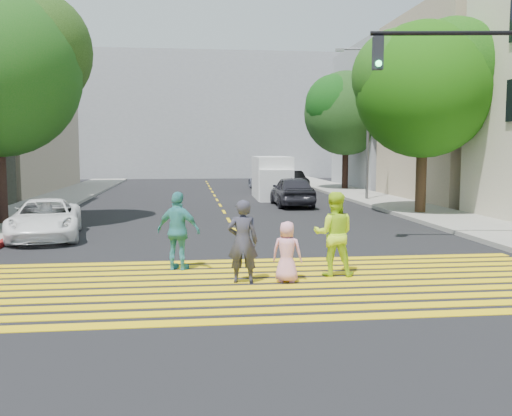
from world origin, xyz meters
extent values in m
plane|color=black|center=(0.00, 0.00, 0.00)|extent=(120.00, 120.00, 0.00)
cube|color=gray|center=(-8.50, 22.00, 0.07)|extent=(3.00, 40.00, 0.15)
cube|color=gray|center=(8.50, 15.00, 0.07)|extent=(3.00, 60.00, 0.15)
cube|color=yellow|center=(0.00, -1.20, 0.01)|extent=(13.40, 0.35, 0.01)
cube|color=yellow|center=(0.00, -0.65, 0.01)|extent=(13.40, 0.35, 0.01)
cube|color=yellow|center=(0.00, -0.10, 0.01)|extent=(13.40, 0.35, 0.01)
cube|color=yellow|center=(0.00, 0.45, 0.01)|extent=(13.40, 0.35, 0.01)
cube|color=yellow|center=(0.00, 1.00, 0.01)|extent=(13.40, 0.35, 0.01)
cube|color=yellow|center=(0.00, 1.55, 0.01)|extent=(13.40, 0.35, 0.01)
cube|color=yellow|center=(0.00, 2.10, 0.01)|extent=(13.40, 0.35, 0.01)
cube|color=yellow|center=(0.00, 2.65, 0.01)|extent=(13.40, 0.35, 0.01)
cube|color=yellow|center=(0.00, 3.20, 0.01)|extent=(13.40, 0.35, 0.01)
cube|color=yellow|center=(0.00, 3.75, 0.01)|extent=(13.40, 0.35, 0.01)
cube|color=yellow|center=(0.00, 6.00, 0.01)|extent=(0.12, 1.40, 0.01)
cube|color=yellow|center=(0.00, 9.00, 0.01)|extent=(0.12, 1.40, 0.01)
cube|color=yellow|center=(0.00, 12.00, 0.01)|extent=(0.12, 1.40, 0.01)
cube|color=yellow|center=(0.00, 15.00, 0.01)|extent=(0.12, 1.40, 0.01)
cube|color=yellow|center=(0.00, 18.00, 0.01)|extent=(0.12, 1.40, 0.01)
cube|color=yellow|center=(0.00, 21.00, 0.01)|extent=(0.12, 1.40, 0.01)
cube|color=yellow|center=(0.00, 24.00, 0.01)|extent=(0.12, 1.40, 0.01)
cube|color=yellow|center=(0.00, 27.00, 0.01)|extent=(0.12, 1.40, 0.01)
cube|color=yellow|center=(0.00, 30.00, 0.01)|extent=(0.12, 1.40, 0.01)
cube|color=yellow|center=(0.00, 33.00, 0.01)|extent=(0.12, 1.40, 0.01)
cube|color=yellow|center=(0.00, 36.00, 0.01)|extent=(0.12, 1.40, 0.01)
cube|color=yellow|center=(0.00, 39.00, 0.01)|extent=(0.12, 1.40, 0.01)
cube|color=tan|center=(15.00, 19.00, 5.00)|extent=(10.00, 10.00, 10.00)
cube|color=gray|center=(15.00, 30.00, 5.00)|extent=(10.00, 10.00, 10.00)
cube|color=gray|center=(0.00, 48.00, 6.00)|extent=(30.00, 8.00, 12.00)
cylinder|color=black|center=(-8.20, 11.10, 1.53)|extent=(0.52, 0.52, 3.07)
sphere|color=black|center=(-7.18, 11.76, 6.31)|extent=(5.66, 5.66, 4.43)
cylinder|color=#402C16|center=(8.08, 12.63, 1.48)|extent=(0.57, 0.57, 2.96)
sphere|color=#1C5C09|center=(8.08, 12.63, 5.19)|extent=(7.22, 7.22, 5.57)
sphere|color=#063307|center=(9.23, 12.50, 6.02)|extent=(5.42, 5.42, 4.18)
sphere|color=#0D4C10|center=(7.10, 12.80, 5.74)|extent=(5.05, 5.05, 3.90)
cylinder|color=black|center=(8.90, 27.11, 1.46)|extent=(0.51, 0.51, 2.92)
sphere|color=black|center=(8.90, 27.11, 5.14)|extent=(6.97, 6.97, 5.56)
sphere|color=#0A5D0B|center=(9.88, 27.71, 5.98)|extent=(5.23, 5.23, 4.17)
sphere|color=#0A3B0D|center=(8.03, 26.64, 5.70)|extent=(4.88, 4.88, 3.89)
imported|color=#343342|center=(-0.46, 1.45, 0.87)|extent=(0.67, 0.48, 1.74)
imported|color=#C3F423|center=(1.58, 1.90, 0.92)|extent=(1.03, 0.88, 1.85)
imported|color=pink|center=(0.46, 1.41, 0.64)|extent=(0.73, 0.60, 1.28)
imported|color=teal|center=(-1.80, 2.91, 0.90)|extent=(1.14, 0.86, 1.81)
imported|color=white|center=(-5.98, 8.07, 0.61)|extent=(2.65, 4.63, 1.22)
imported|color=black|center=(3.46, 17.09, 0.74)|extent=(1.81, 4.39, 1.49)
imported|color=#8F93A6|center=(3.79, 28.62, 0.67)|extent=(2.25, 4.73, 1.33)
imported|color=black|center=(5.47, 27.89, 0.65)|extent=(1.68, 4.06, 1.31)
cube|color=white|center=(3.14, 21.81, 1.18)|extent=(2.04, 4.77, 2.35)
cube|color=silver|center=(3.07, 19.74, 0.85)|extent=(1.83, 1.19, 1.69)
cylinder|color=black|center=(2.33, 20.14, 0.33)|extent=(0.26, 0.67, 0.66)
cylinder|color=black|center=(3.83, 20.09, 0.33)|extent=(0.26, 0.67, 0.66)
cylinder|color=black|center=(2.44, 23.53, 0.33)|extent=(0.26, 0.67, 0.66)
cylinder|color=black|center=(3.95, 23.48, 0.33)|extent=(0.26, 0.67, 0.66)
cylinder|color=black|center=(5.48, 4.96, 5.89)|extent=(4.19, 0.69, 0.13)
cube|color=black|center=(3.60, 5.21, 5.37)|extent=(0.31, 0.31, 0.88)
sphere|color=#35EA70|center=(3.58, 5.07, 5.07)|extent=(0.19, 0.19, 0.17)
cylinder|color=#585858|center=(7.87, 19.18, 4.07)|extent=(0.17, 0.17, 8.13)
cylinder|color=slate|center=(7.07, 19.32, 7.95)|extent=(1.62, 0.39, 0.11)
cube|color=gray|center=(6.36, 19.45, 7.91)|extent=(0.48, 0.28, 0.14)
camera|label=1|loc=(-1.57, -10.12, 2.76)|focal=40.00mm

